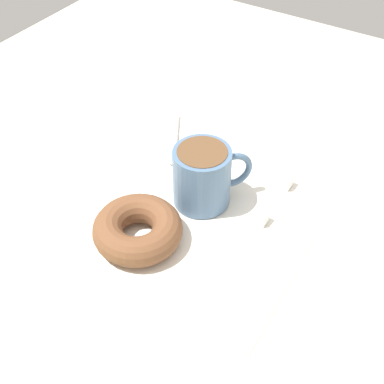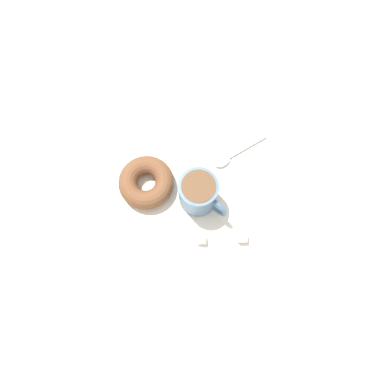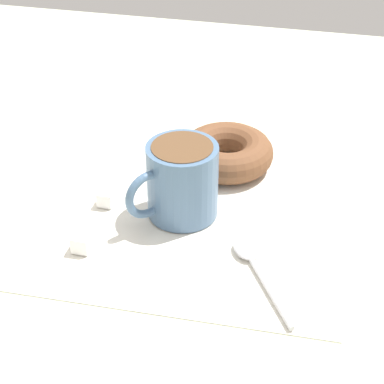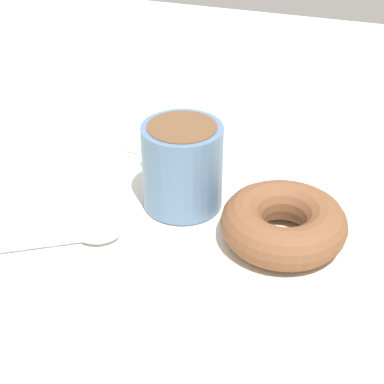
% 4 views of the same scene
% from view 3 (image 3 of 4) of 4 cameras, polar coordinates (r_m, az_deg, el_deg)
% --- Properties ---
extents(ground_plane, '(1.20, 1.20, 0.02)m').
position_cam_3_polar(ground_plane, '(0.73, -2.26, -2.38)').
color(ground_plane, beige).
extents(napkin, '(0.35, 0.35, 0.00)m').
position_cam_3_polar(napkin, '(0.73, -0.00, -1.39)').
color(napkin, white).
rests_on(napkin, ground_plane).
extents(coffee_cup, '(0.10, 0.09, 0.09)m').
position_cam_3_polar(coffee_cup, '(0.69, -1.02, 1.07)').
color(coffee_cup, slate).
rests_on(coffee_cup, napkin).
extents(donut, '(0.11, 0.11, 0.04)m').
position_cam_3_polar(donut, '(0.79, 3.12, 3.55)').
color(donut, brown).
rests_on(donut, napkin).
extents(spoon, '(0.12, 0.08, 0.01)m').
position_cam_3_polar(spoon, '(0.65, 5.39, -6.07)').
color(spoon, silver).
rests_on(spoon, napkin).
extents(sugar_cube, '(0.02, 0.02, 0.02)m').
position_cam_3_polar(sugar_cube, '(0.67, -9.79, -4.47)').
color(sugar_cube, white).
rests_on(sugar_cube, napkin).
extents(sugar_cube_extra, '(0.02, 0.02, 0.02)m').
position_cam_3_polar(sugar_cube_extra, '(0.73, -7.67, -0.54)').
color(sugar_cube_extra, white).
rests_on(sugar_cube_extra, napkin).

